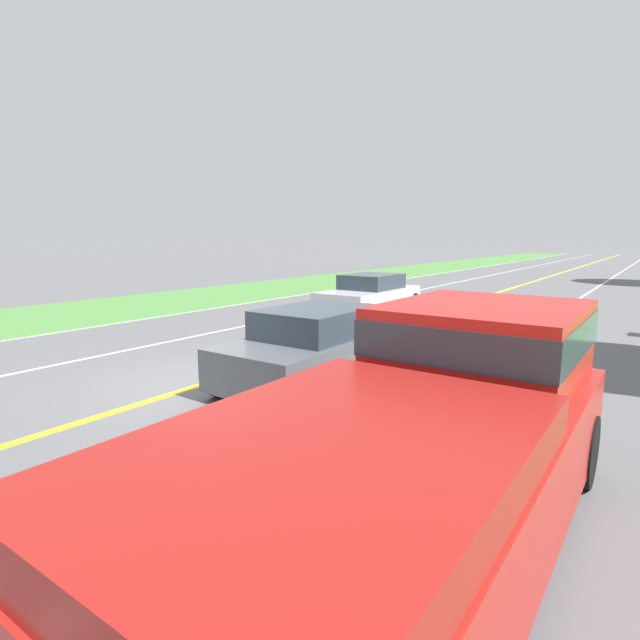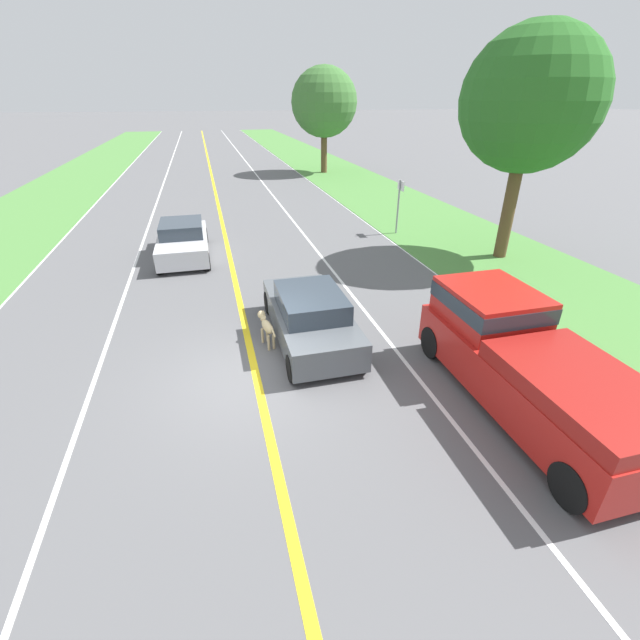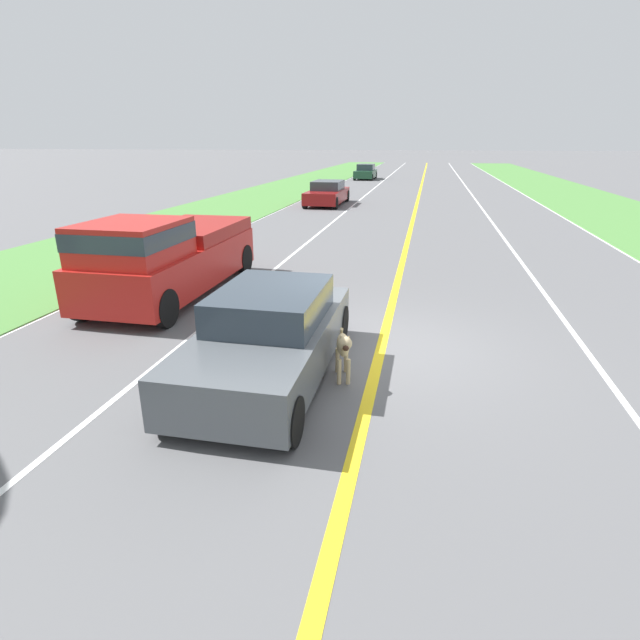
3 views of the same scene
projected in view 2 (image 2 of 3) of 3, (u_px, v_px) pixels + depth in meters
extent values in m
plane|color=#5B5B5E|center=(256.00, 377.00, 9.62)|extent=(400.00, 400.00, 0.00)
cube|color=yellow|center=(256.00, 377.00, 9.61)|extent=(0.18, 160.00, 0.01)
cube|color=white|center=(524.00, 337.00, 11.18)|extent=(0.14, 160.00, 0.01)
cube|color=white|center=(400.00, 355.00, 10.40)|extent=(0.10, 160.00, 0.01)
cube|color=white|center=(87.00, 401.00, 8.83)|extent=(0.10, 160.00, 0.01)
cube|color=#4C843D|center=(617.00, 323.00, 11.85)|extent=(6.00, 160.00, 0.03)
cube|color=#51565B|center=(310.00, 320.00, 10.95)|extent=(1.76, 4.29, 0.69)
cube|color=#2D3842|center=(311.00, 302.00, 10.53)|extent=(1.52, 2.06, 0.50)
cylinder|color=black|center=(322.00, 297.00, 12.72)|extent=(0.22, 0.62, 0.62)
cylinder|color=black|center=(361.00, 358.00, 9.73)|extent=(0.22, 0.62, 0.62)
cylinder|color=black|center=(269.00, 302.00, 12.36)|extent=(0.22, 0.62, 0.62)
cylinder|color=black|center=(293.00, 368.00, 9.38)|extent=(0.22, 0.62, 0.62)
ellipsoid|color=#D1B784|center=(267.00, 327.00, 10.57)|extent=(0.33, 0.63, 0.29)
cylinder|color=#D1B784|center=(267.00, 334.00, 10.92)|extent=(0.07, 0.07, 0.40)
cylinder|color=#D1B784|center=(274.00, 342.00, 10.59)|extent=(0.07, 0.07, 0.40)
cylinder|color=#D1B784|center=(262.00, 336.00, 10.86)|extent=(0.07, 0.07, 0.40)
cylinder|color=#D1B784|center=(269.00, 343.00, 10.54)|extent=(0.07, 0.07, 0.40)
cylinder|color=#D1B784|center=(263.00, 318.00, 10.71)|extent=(0.16, 0.19, 0.16)
sphere|color=#D1B784|center=(262.00, 315.00, 10.77)|extent=(0.25, 0.25, 0.20)
ellipsoid|color=#331E14|center=(260.00, 313.00, 10.89)|extent=(0.11, 0.11, 0.08)
cone|color=tan|center=(264.00, 312.00, 10.75)|extent=(0.08, 0.08, 0.09)
cone|color=tan|center=(259.00, 312.00, 10.70)|extent=(0.08, 0.08, 0.09)
cylinder|color=#D1B784|center=(273.00, 332.00, 10.24)|extent=(0.10, 0.23, 0.22)
cube|color=red|center=(530.00, 378.00, 8.39)|extent=(2.00, 5.47, 0.92)
cube|color=red|center=(490.00, 305.00, 9.35)|extent=(1.76, 2.07, 0.78)
cube|color=#2D3842|center=(491.00, 301.00, 9.30)|extent=(1.78, 2.09, 0.34)
cube|color=maroon|center=(585.00, 387.00, 7.12)|extent=(1.96, 3.11, 0.32)
cylinder|color=black|center=(499.00, 333.00, 10.62)|extent=(0.22, 0.76, 0.76)
cylinder|color=black|center=(432.00, 342.00, 10.21)|extent=(0.22, 0.76, 0.76)
cylinder|color=black|center=(572.00, 486.00, 6.44)|extent=(0.22, 0.76, 0.76)
cube|color=silver|center=(183.00, 244.00, 16.58)|extent=(1.82, 4.22, 0.68)
cube|color=#2D3842|center=(181.00, 228.00, 16.46)|extent=(1.57, 2.03, 0.49)
cylinder|color=black|center=(159.00, 266.00, 15.03)|extent=(0.22, 0.62, 0.62)
cylinder|color=black|center=(165.00, 238.00, 17.96)|extent=(0.22, 0.62, 0.62)
cylinder|color=black|center=(207.00, 262.00, 15.40)|extent=(0.22, 0.62, 0.62)
cylinder|color=black|center=(205.00, 235.00, 18.32)|extent=(0.22, 0.62, 0.62)
cylinder|color=brown|center=(509.00, 206.00, 15.90)|extent=(0.47, 0.47, 3.96)
sphere|color=#286623|center=(531.00, 100.00, 14.27)|extent=(4.67, 4.67, 4.67)
cylinder|color=brown|center=(324.00, 150.00, 34.43)|extent=(0.48, 0.48, 3.54)
sphere|color=#3D7033|center=(324.00, 102.00, 32.84)|extent=(5.08, 5.08, 5.08)
cylinder|color=gray|center=(398.00, 207.00, 19.09)|extent=(0.08, 0.08, 2.38)
cube|color=white|center=(401.00, 186.00, 18.66)|extent=(0.03, 0.64, 0.40)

